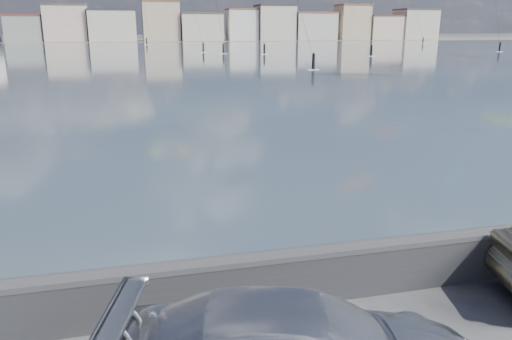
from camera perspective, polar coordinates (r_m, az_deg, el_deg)
The scene contains 4 objects.
bay_water at distance 96.68m, azimuth -13.61°, elevation 12.68°, with size 500.00×177.00×0.00m, color #343F51.
far_shore_strip at distance 205.11m, azimuth -14.12°, elevation 14.18°, with size 500.00×60.00×0.00m, color #4C473D.
seawall at distance 8.95m, azimuth -4.30°, elevation -12.72°, with size 400.00×0.36×1.08m.
far_buildings at distance 191.07m, azimuth -13.81°, elevation 15.91°, with size 240.79×13.26×14.60m.
Camera 1 is at (-1.26, -5.05, 4.88)m, focal length 35.00 mm.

